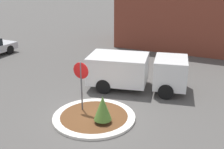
% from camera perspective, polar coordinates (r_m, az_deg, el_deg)
% --- Properties ---
extents(ground_plane, '(120.00, 120.00, 0.00)m').
position_cam_1_polar(ground_plane, '(12.96, -3.66, -8.83)').
color(ground_plane, '#514F4C').
extents(traffic_island, '(3.76, 3.76, 0.12)m').
position_cam_1_polar(traffic_island, '(12.93, -3.66, -8.60)').
color(traffic_island, silver).
rests_on(traffic_island, ground_plane).
extents(stop_sign, '(0.77, 0.07, 2.48)m').
position_cam_1_polar(stop_sign, '(12.85, -6.29, -0.64)').
color(stop_sign, '#4C4C51').
rests_on(stop_sign, ground_plane).
extents(island_shrub, '(0.77, 0.77, 1.24)m').
position_cam_1_polar(island_shrub, '(12.04, -1.91, -6.81)').
color(island_shrub, brown).
rests_on(island_shrub, traffic_island).
extents(utility_truck, '(5.77, 3.40, 1.91)m').
position_cam_1_polar(utility_truck, '(15.79, 4.82, 0.92)').
color(utility_truck, silver).
rests_on(utility_truck, ground_plane).
extents(storefront_building, '(14.23, 6.07, 6.30)m').
position_cam_1_polar(storefront_building, '(25.46, 18.47, 12.02)').
color(storefront_building, brown).
rests_on(storefront_building, ground_plane).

